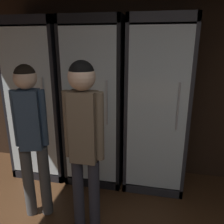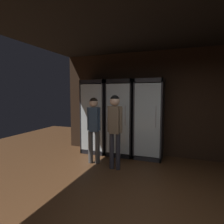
{
  "view_description": "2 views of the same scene",
  "coord_description": "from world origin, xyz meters",
  "px_view_note": "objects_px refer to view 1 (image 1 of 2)",
  "views": [
    {
      "loc": [
        -0.44,
        0.02,
        1.77
      ],
      "look_at": [
        -0.98,
        2.55,
        0.97
      ],
      "focal_mm": 36.84,
      "sensor_mm": 36.0,
      "label": 1
    },
    {
      "loc": [
        0.35,
        -2.17,
        1.65
      ],
      "look_at": [
        -1.39,
        2.47,
        1.19
      ],
      "focal_mm": 30.48,
      "sensor_mm": 36.0,
      "label": 2
    }
  ],
  "objects_px": {
    "cooler_far_left": "(43,101)",
    "cooler_left": "(97,104)",
    "shopper_near": "(31,130)",
    "cooler_center": "(157,108)",
    "shopper_far": "(84,134)"
  },
  "relations": [
    {
      "from": "cooler_left",
      "to": "cooler_center",
      "type": "xyz_separation_m",
      "value": [
        0.75,
        -0.0,
        -0.01
      ]
    },
    {
      "from": "cooler_far_left",
      "to": "cooler_left",
      "type": "bearing_deg",
      "value": 0.16
    },
    {
      "from": "cooler_far_left",
      "to": "cooler_center",
      "type": "bearing_deg",
      "value": 0.02
    },
    {
      "from": "cooler_center",
      "to": "shopper_near",
      "type": "relative_size",
      "value": 1.29
    },
    {
      "from": "cooler_left",
      "to": "cooler_center",
      "type": "distance_m",
      "value": 0.75
    },
    {
      "from": "shopper_near",
      "to": "shopper_far",
      "type": "distance_m",
      "value": 0.63
    },
    {
      "from": "cooler_far_left",
      "to": "shopper_far",
      "type": "distance_m",
      "value": 1.41
    },
    {
      "from": "cooler_left",
      "to": "shopper_far",
      "type": "xyz_separation_m",
      "value": [
        0.18,
        -1.05,
        0.04
      ]
    },
    {
      "from": "cooler_center",
      "to": "cooler_left",
      "type": "bearing_deg",
      "value": 179.88
    },
    {
      "from": "cooler_center",
      "to": "shopper_near",
      "type": "distance_m",
      "value": 1.46
    },
    {
      "from": "shopper_near",
      "to": "cooler_left",
      "type": "bearing_deg",
      "value": 64.53
    },
    {
      "from": "cooler_center",
      "to": "shopper_far",
      "type": "xyz_separation_m",
      "value": [
        -0.57,
        -1.05,
        0.05
      ]
    },
    {
      "from": "cooler_far_left",
      "to": "shopper_near",
      "type": "bearing_deg",
      "value": -68.71
    },
    {
      "from": "shopper_near",
      "to": "shopper_far",
      "type": "relative_size",
      "value": 0.96
    },
    {
      "from": "cooler_far_left",
      "to": "cooler_center",
      "type": "height_order",
      "value": "same"
    }
  ]
}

